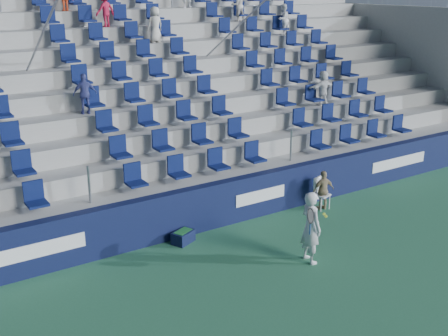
{
  "coord_description": "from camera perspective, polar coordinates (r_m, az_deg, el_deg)",
  "views": [
    {
      "loc": [
        -6.99,
        -8.32,
        6.1
      ],
      "look_at": [
        0.2,
        2.8,
        1.7
      ],
      "focal_mm": 45.0,
      "sensor_mm": 36.0,
      "label": 1
    }
  ],
  "objects": [
    {
      "name": "line_judge_chair",
      "position": [
        16.05,
        9.7,
        -2.27
      ],
      "size": [
        0.48,
        0.5,
        0.9
      ],
      "color": "white",
      "rests_on": "ground"
    },
    {
      "name": "grandstand",
      "position": [
        18.41,
        -9.82,
        5.67
      ],
      "size": [
        24.0,
        8.17,
        6.63
      ],
      "color": "#A0A09B",
      "rests_on": "ground"
    },
    {
      "name": "tennis_player",
      "position": [
        12.85,
        8.81,
        -5.96
      ],
      "size": [
        0.69,
        0.67,
        1.7
      ],
      "color": "silver",
      "rests_on": "ground"
    },
    {
      "name": "sponsor_wall",
      "position": [
        14.52,
        -1.41,
        -3.89
      ],
      "size": [
        24.0,
        0.32,
        1.2
      ],
      "color": "#10173C",
      "rests_on": "ground"
    },
    {
      "name": "line_judge",
      "position": [
        15.93,
        10.05,
        -2.24
      ],
      "size": [
        0.7,
        0.39,
        1.13
      ],
      "primitive_type": "imported",
      "rotation": [
        0.0,
        0.0,
        2.97
      ],
      "color": "tan",
      "rests_on": "ground"
    },
    {
      "name": "ground",
      "position": [
        12.46,
        6.34,
        -11.05
      ],
      "size": [
        70.0,
        70.0,
        0.0
      ],
      "primitive_type": "plane",
      "color": "#2F6E49",
      "rests_on": "ground"
    },
    {
      "name": "ball_bin",
      "position": [
        13.9,
        -4.17,
        -6.93
      ],
      "size": [
        0.65,
        0.55,
        0.31
      ],
      "color": "#0E1434",
      "rests_on": "ground"
    }
  ]
}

